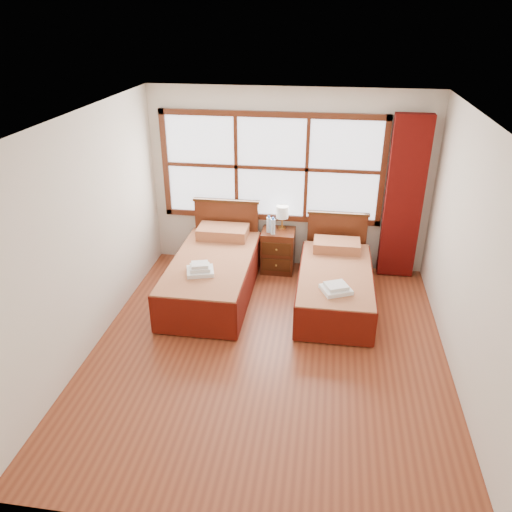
# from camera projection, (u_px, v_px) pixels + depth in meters

# --- Properties ---
(floor) EXTENTS (4.50, 4.50, 0.00)m
(floor) POSITION_uv_depth(u_px,v_px,m) (268.00, 351.00, 5.70)
(floor) COLOR brown
(floor) RESTS_ON ground
(ceiling) EXTENTS (4.50, 4.50, 0.00)m
(ceiling) POSITION_uv_depth(u_px,v_px,m) (271.00, 120.00, 4.54)
(ceiling) COLOR white
(ceiling) RESTS_ON wall_back
(wall_back) EXTENTS (4.00, 0.00, 4.00)m
(wall_back) POSITION_uv_depth(u_px,v_px,m) (289.00, 181.00, 7.11)
(wall_back) COLOR silver
(wall_back) RESTS_ON floor
(wall_left) EXTENTS (0.00, 4.50, 4.50)m
(wall_left) POSITION_uv_depth(u_px,v_px,m) (86.00, 237.00, 5.38)
(wall_left) COLOR silver
(wall_left) RESTS_ON floor
(wall_right) EXTENTS (0.00, 4.50, 4.50)m
(wall_right) POSITION_uv_depth(u_px,v_px,m) (473.00, 262.00, 4.86)
(wall_right) COLOR silver
(wall_right) RESTS_ON floor
(window) EXTENTS (3.16, 0.06, 1.56)m
(window) POSITION_uv_depth(u_px,v_px,m) (271.00, 168.00, 7.02)
(window) COLOR white
(window) RESTS_ON wall_back
(curtain) EXTENTS (0.50, 0.16, 2.30)m
(curtain) POSITION_uv_depth(u_px,v_px,m) (404.00, 199.00, 6.83)
(curtain) COLOR #5D0C09
(curtain) RESTS_ON wall_back
(bed_left) EXTENTS (1.05, 2.07, 1.02)m
(bed_left) POSITION_uv_depth(u_px,v_px,m) (213.00, 273.00, 6.74)
(bed_left) COLOR #3F210D
(bed_left) RESTS_ON floor
(bed_right) EXTENTS (0.95, 1.97, 0.91)m
(bed_right) POSITION_uv_depth(u_px,v_px,m) (335.00, 283.00, 6.54)
(bed_right) COLOR #3F210D
(bed_right) RESTS_ON floor
(nightstand) EXTENTS (0.47, 0.47, 0.63)m
(nightstand) POSITION_uv_depth(u_px,v_px,m) (278.00, 251.00, 7.34)
(nightstand) COLOR #532312
(nightstand) RESTS_ON floor
(towels_left) EXTENTS (0.40, 0.37, 0.14)m
(towels_left) POSITION_uv_depth(u_px,v_px,m) (200.00, 269.00, 6.21)
(towels_left) COLOR white
(towels_left) RESTS_ON bed_left
(towels_right) EXTENTS (0.42, 0.40, 0.10)m
(towels_right) POSITION_uv_depth(u_px,v_px,m) (336.00, 288.00, 5.93)
(towels_right) COLOR white
(towels_right) RESTS_ON bed_right
(lamp) EXTENTS (0.18, 0.18, 0.34)m
(lamp) POSITION_uv_depth(u_px,v_px,m) (282.00, 213.00, 7.18)
(lamp) COLOR gold
(lamp) RESTS_ON nightstand
(bottle_near) EXTENTS (0.07, 0.07, 0.25)m
(bottle_near) POSITION_uv_depth(u_px,v_px,m) (269.00, 225.00, 7.12)
(bottle_near) COLOR silver
(bottle_near) RESTS_ON nightstand
(bottle_far) EXTENTS (0.07, 0.07, 0.25)m
(bottle_far) POSITION_uv_depth(u_px,v_px,m) (273.00, 226.00, 7.06)
(bottle_far) COLOR silver
(bottle_far) RESTS_ON nightstand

